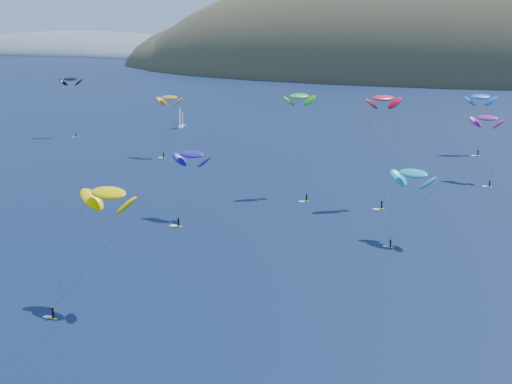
% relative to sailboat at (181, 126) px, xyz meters
% --- Properties ---
extents(island, '(730.00, 300.00, 210.00)m').
position_rel_sailboat_xyz_m(island, '(124.33, 352.89, -11.60)').
color(island, '#3D3526').
rests_on(island, ground).
extents(headland, '(460.00, 250.00, 60.00)m').
position_rel_sailboat_xyz_m(headland, '(-360.33, 540.61, -4.22)').
color(headland, slate).
rests_on(headland, ground).
extents(sailboat, '(7.95, 6.99, 9.51)m').
position_rel_sailboat_xyz_m(sailboat, '(0.00, 0.00, 0.00)').
color(sailboat, white).
rests_on(sailboat, ground).
extents(kitesurfer_1, '(8.94, 7.85, 21.60)m').
position_rel_sailboat_xyz_m(kitesurfer_1, '(21.60, -55.57, 18.26)').
color(kitesurfer_1, yellow).
rests_on(kitesurfer_1, ground).
extents(kitesurfer_2, '(11.43, 13.25, 20.94)m').
position_rel_sailboat_xyz_m(kitesurfer_2, '(66.21, -172.11, 17.19)').
color(kitesurfer_2, yellow).
rests_on(kitesurfer_2, ground).
extents(kitesurfer_3, '(9.57, 12.83, 27.52)m').
position_rel_sailboat_xyz_m(kitesurfer_3, '(75.42, -91.83, 24.33)').
color(kitesurfer_3, yellow).
rests_on(kitesurfer_3, ground).
extents(kitesurfer_4, '(10.88, 9.80, 21.73)m').
position_rel_sailboat_xyz_m(kitesurfer_4, '(118.05, -18.49, 18.06)').
color(kitesurfer_4, yellow).
rests_on(kitesurfer_4, ground).
extents(kitesurfer_5, '(10.92, 11.81, 16.75)m').
position_rel_sailboat_xyz_m(kitesurfer_5, '(108.09, -123.31, 13.11)').
color(kitesurfer_5, yellow).
rests_on(kitesurfer_5, ground).
extents(kitesurfer_6, '(9.96, 13.45, 19.99)m').
position_rel_sailboat_xyz_m(kitesurfer_6, '(121.05, -59.68, 16.54)').
color(kitesurfer_6, yellow).
rests_on(kitesurfer_6, ground).
extents(kitesurfer_9, '(9.47, 10.30, 28.43)m').
position_rel_sailboat_xyz_m(kitesurfer_9, '(97.36, -95.99, 25.06)').
color(kitesurfer_9, yellow).
rests_on(kitesurfer_9, ground).
extents(kitesurfer_10, '(9.65, 12.28, 17.06)m').
position_rel_sailboat_xyz_m(kitesurfer_10, '(58.18, -121.20, 13.58)').
color(kitesurfer_10, yellow).
rests_on(kitesurfer_10, ground).
extents(kitesurfer_12, '(9.04, 6.70, 24.07)m').
position_rel_sailboat_xyz_m(kitesurfer_12, '(-30.75, -31.65, 20.88)').
color(kitesurfer_12, yellow).
rests_on(kitesurfer_12, ground).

